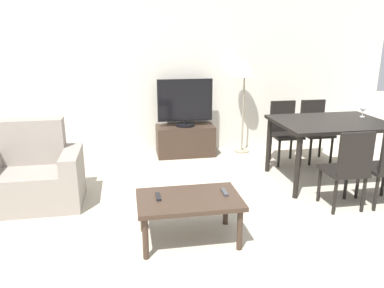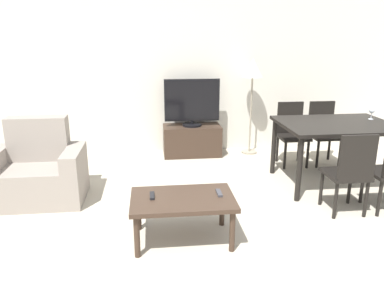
% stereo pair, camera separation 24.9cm
% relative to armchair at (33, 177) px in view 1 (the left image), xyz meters
% --- Properties ---
extents(wall_back, '(6.97, 0.06, 2.70)m').
position_rel_armchair_xyz_m(wall_back, '(1.76, 1.71, 1.04)').
color(wall_back, silver).
rests_on(wall_back, ground_plane).
extents(armchair, '(1.02, 0.68, 0.91)m').
position_rel_armchair_xyz_m(armchair, '(0.00, 0.00, 0.00)').
color(armchair, gray).
rests_on(armchair, ground_plane).
extents(tv_stand, '(0.87, 0.44, 0.46)m').
position_rel_armchair_xyz_m(tv_stand, '(1.90, 1.43, -0.08)').
color(tv_stand, '#38281E').
rests_on(tv_stand, ground_plane).
extents(tv, '(0.83, 0.29, 0.71)m').
position_rel_armchair_xyz_m(tv, '(1.90, 1.42, 0.50)').
color(tv, black).
rests_on(tv, tv_stand).
extents(coffee_table, '(0.92, 0.57, 0.42)m').
position_rel_armchair_xyz_m(coffee_table, '(1.54, -1.05, 0.05)').
color(coffee_table, '#38281E').
rests_on(coffee_table, ground_plane).
extents(dining_table, '(1.34, 1.00, 0.78)m').
position_rel_armchair_xyz_m(dining_table, '(3.49, 0.08, 0.38)').
color(dining_table, black).
rests_on(dining_table, ground_plane).
extents(dining_chair_near, '(0.40, 0.40, 0.88)m').
position_rel_armchair_xyz_m(dining_chair_near, '(3.26, -0.73, 0.17)').
color(dining_chair_near, black).
rests_on(dining_chair_near, ground_plane).
extents(dining_chair_far, '(0.40, 0.40, 0.88)m').
position_rel_armchair_xyz_m(dining_chair_far, '(3.73, 0.88, 0.17)').
color(dining_chair_far, black).
rests_on(dining_chair_far, ground_plane).
extents(dining_chair_far_left, '(0.40, 0.40, 0.88)m').
position_rel_armchair_xyz_m(dining_chair_far_left, '(3.26, 0.88, 0.17)').
color(dining_chair_far_left, black).
rests_on(dining_chair_far_left, ground_plane).
extents(floor_lamp, '(0.30, 0.30, 1.46)m').
position_rel_armchair_xyz_m(floor_lamp, '(2.81, 1.43, 0.92)').
color(floor_lamp, gray).
rests_on(floor_lamp, ground_plane).
extents(remote_primary, '(0.04, 0.15, 0.02)m').
position_rel_armchair_xyz_m(remote_primary, '(1.87, -1.01, 0.11)').
color(remote_primary, '#38383D').
rests_on(remote_primary, coffee_table).
extents(remote_secondary, '(0.04, 0.15, 0.02)m').
position_rel_armchair_xyz_m(remote_secondary, '(1.27, -1.00, 0.11)').
color(remote_secondary, black).
rests_on(remote_secondary, coffee_table).
extents(wine_glass_left, '(0.07, 0.07, 0.15)m').
position_rel_armchair_xyz_m(wine_glass_left, '(4.01, 0.22, 0.57)').
color(wine_glass_left, silver).
rests_on(wine_glass_left, dining_table).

